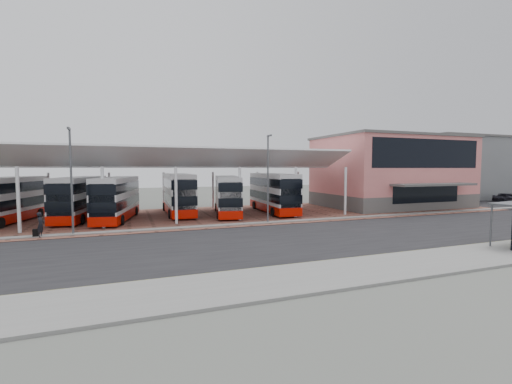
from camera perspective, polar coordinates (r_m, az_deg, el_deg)
ground at (r=25.26m, az=3.28°, el=-7.62°), size 140.00×140.00×0.00m
road at (r=24.36m, az=4.24°, el=-8.03°), size 120.00×14.00×0.02m
forecourt at (r=37.93m, az=-1.92°, el=-3.66°), size 72.00×16.00×0.06m
sidewalk at (r=17.64m, az=15.49°, el=-12.67°), size 120.00×4.00×0.14m
north_kerb at (r=30.92m, az=-1.39°, el=-5.34°), size 120.00×0.80×0.14m
yellow_line_near at (r=19.24m, az=11.91°, el=-11.34°), size 120.00×0.12×0.01m
yellow_line_far at (r=19.48m, az=11.43°, el=-11.14°), size 120.00×0.12×0.01m
canopy at (r=36.78m, az=-14.35°, el=4.98°), size 37.00×11.63×7.07m
terminal at (r=49.25m, az=21.56°, el=3.23°), size 18.40×14.40×9.25m
warehouse at (r=74.43m, az=30.70°, el=3.49°), size 30.50×20.50×10.25m
lamp_west at (r=29.17m, az=-28.43°, el=2.09°), size 0.16×0.90×8.07m
lamp_east at (r=31.30m, az=2.01°, el=2.67°), size 0.16×0.90×8.07m
bus_0 at (r=38.85m, az=-36.00°, el=-1.10°), size 4.71×10.47×4.21m
bus_1 at (r=37.61m, az=-27.24°, el=-0.95°), size 4.29×10.38×4.17m
bus_2 at (r=35.63m, az=-22.18°, el=-1.07°), size 4.33×10.33×4.15m
bus_3 at (r=38.38m, az=-12.89°, el=-0.34°), size 2.81×10.72×4.40m
bus_4 at (r=37.10m, az=-4.80°, el=-0.61°), size 4.38×10.29×4.14m
bus_5 at (r=39.05m, az=2.87°, el=-0.17°), size 3.19×10.82×4.40m
pedestrian at (r=29.54m, az=-32.25°, el=-4.62°), size 0.54×0.73×1.83m
suitcase at (r=29.70m, az=-32.85°, el=-5.79°), size 0.36×0.26×0.61m
carpark_car_a at (r=61.65m, az=36.64°, el=-0.77°), size 3.67×4.55×1.46m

